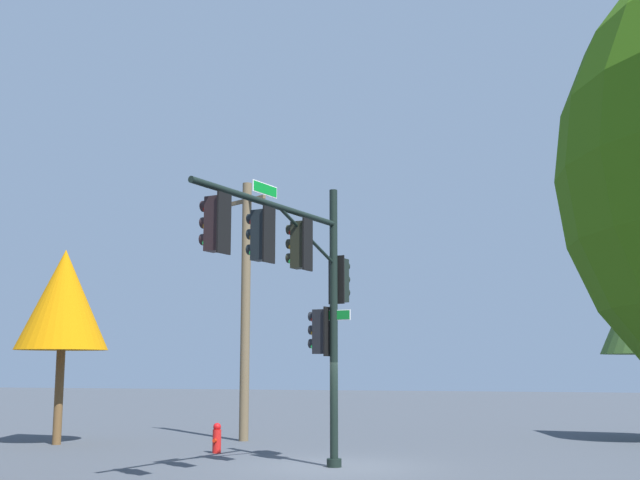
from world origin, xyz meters
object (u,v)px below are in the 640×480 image
Objects in this scene: fire_hydrant at (217,438)px; utility_pole at (246,306)px; tree_far at (64,300)px.

utility_pole is at bearing -170.80° from fire_hydrant.
fire_hydrant is 0.14× the size of tree_far.
tree_far is (2.69, -5.17, 0.09)m from utility_pole.
fire_hydrant is (3.67, 0.59, -3.99)m from utility_pole.
tree_far is at bearing -62.53° from utility_pole.
utility_pole is at bearing 117.47° from tree_far.
fire_hydrant is at bearing 9.20° from utility_pole.
utility_pole is 10.34× the size of fire_hydrant.
tree_far is at bearing -99.69° from fire_hydrant.
tree_far reaches higher than fire_hydrant.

